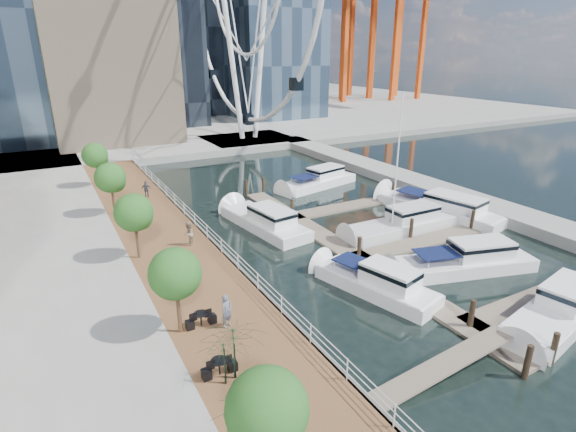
# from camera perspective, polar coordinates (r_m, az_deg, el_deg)

# --- Properties ---
(ground) EXTENTS (520.00, 520.00, 0.00)m
(ground) POSITION_cam_1_polar(r_m,az_deg,el_deg) (26.61, 14.40, -13.32)
(ground) COLOR black
(ground) RESTS_ON ground
(boardwalk) EXTENTS (6.00, 60.00, 1.00)m
(boardwalk) POSITION_cam_1_polar(r_m,az_deg,el_deg) (34.36, -14.70, -4.39)
(boardwalk) COLOR brown
(boardwalk) RESTS_ON ground
(seawall) EXTENTS (0.25, 60.00, 1.00)m
(seawall) POSITION_cam_1_polar(r_m,az_deg,el_deg) (35.09, -9.97, -3.48)
(seawall) COLOR #595954
(seawall) RESTS_ON ground
(land_far) EXTENTS (200.00, 114.00, 1.00)m
(land_far) POSITION_cam_1_polar(r_m,az_deg,el_deg) (119.52, -21.54, 12.15)
(land_far) COLOR gray
(land_far) RESTS_ON ground
(breakwater) EXTENTS (4.00, 60.00, 1.00)m
(breakwater) POSITION_cam_1_polar(r_m,az_deg,el_deg) (52.52, 15.81, 4.06)
(breakwater) COLOR gray
(breakwater) RESTS_ON ground
(pier) EXTENTS (14.00, 12.00, 1.00)m
(pier) POSITION_cam_1_polar(r_m,az_deg,el_deg) (75.28, -4.99, 9.47)
(pier) COLOR gray
(pier) RESTS_ON ground
(railing) EXTENTS (0.10, 60.00, 1.05)m
(railing) POSITION_cam_1_polar(r_m,az_deg,el_deg) (34.67, -10.23, -1.96)
(railing) COLOR white
(railing) RESTS_ON boardwalk
(floating_docks) EXTENTS (16.00, 34.00, 2.60)m
(floating_docks) POSITION_cam_1_polar(r_m,az_deg,el_deg) (37.73, 13.16, -2.01)
(floating_docks) COLOR #6D6051
(floating_docks) RESTS_ON ground
(port_cranes) EXTENTS (40.00, 52.00, 38.00)m
(port_cranes) POSITION_cam_1_polar(r_m,az_deg,el_deg) (139.35, 8.65, 22.29)
(port_cranes) COLOR #D84C14
(port_cranes) RESTS_ON ground
(street_trees) EXTENTS (2.60, 42.60, 4.60)m
(street_trees) POSITION_cam_1_polar(r_m,az_deg,el_deg) (31.65, -19.01, 0.40)
(street_trees) COLOR #3F2B1C
(street_trees) RESTS_ON ground
(cafe_tables) EXTENTS (2.50, 13.70, 0.74)m
(cafe_tables) POSITION_cam_1_polar(r_m,az_deg,el_deg) (19.68, -5.31, -21.42)
(cafe_tables) COLOR black
(cafe_tables) RESTS_ON ground
(yacht_foreground) EXTENTS (11.11, 5.73, 2.15)m
(yacht_foreground) POSITION_cam_1_polar(r_m,az_deg,el_deg) (33.94, 21.35, -6.43)
(yacht_foreground) COLOR white
(yacht_foreground) RESTS_ON ground
(pedestrian_near) EXTENTS (0.80, 0.70, 1.84)m
(pedestrian_near) POSITION_cam_1_polar(r_m,az_deg,el_deg) (23.67, -7.79, -11.87)
(pedestrian_near) COLOR #505A6B
(pedestrian_near) RESTS_ON boardwalk
(pedestrian_mid) EXTENTS (0.97, 1.08, 1.83)m
(pedestrian_mid) POSITION_cam_1_polar(r_m,az_deg,el_deg) (33.47, -12.52, -2.23)
(pedestrian_mid) COLOR #86715D
(pedestrian_mid) RESTS_ON boardwalk
(pedestrian_far) EXTENTS (1.04, 0.71, 1.63)m
(pedestrian_far) POSITION_cam_1_polar(r_m,az_deg,el_deg) (45.77, -17.55, 3.27)
(pedestrian_far) COLOR #30333C
(pedestrian_far) RESTS_ON boardwalk
(moored_yachts) EXTENTS (21.36, 34.33, 11.50)m
(moored_yachts) POSITION_cam_1_polar(r_m,az_deg,el_deg) (39.30, 12.69, -1.84)
(moored_yachts) COLOR silver
(moored_yachts) RESTS_ON ground
(cafe_seating) EXTENTS (4.15, 7.58, 2.68)m
(cafe_seating) POSITION_cam_1_polar(r_m,az_deg,el_deg) (18.62, -6.07, -20.65)
(cafe_seating) COLOR #103C1D
(cafe_seating) RESTS_ON ground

